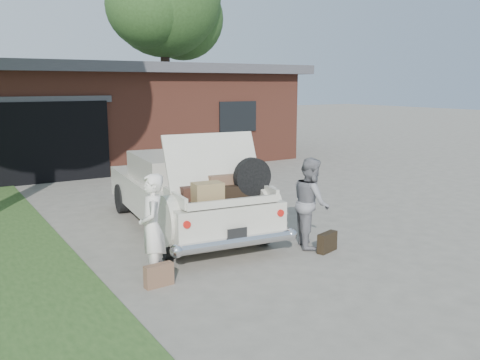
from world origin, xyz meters
TOP-DOWN VIEW (x-y plane):
  - ground at (0.00, 0.00)m, footprint 90.00×90.00m
  - house at (0.98, 11.47)m, footprint 12.80×7.80m
  - tree_right at (5.71, 16.37)m, footprint 6.11×5.31m
  - sedan at (-0.35, 2.01)m, footprint 2.34×4.92m
  - woman_left at (-1.86, -0.13)m, footprint 0.52×0.63m
  - woman_right at (0.94, -0.10)m, footprint 0.81×0.89m
  - suitcase_left at (-1.89, -0.38)m, footprint 0.40×0.15m
  - suitcase_right at (0.98, -0.49)m, footprint 0.43×0.24m

SIDE VIEW (x-z plane):
  - ground at x=0.00m, z-range 0.00..0.00m
  - suitcase_left at x=-1.89m, z-range 0.00..0.31m
  - suitcase_right at x=0.98m, z-range 0.00..0.32m
  - sedan at x=-0.35m, z-range -0.24..1.64m
  - woman_left at x=-1.86m, z-range 0.00..1.48m
  - woman_right at x=0.94m, z-range 0.00..1.49m
  - house at x=0.98m, z-range 0.02..3.32m
  - tree_right at x=5.71m, z-range 1.66..10.85m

